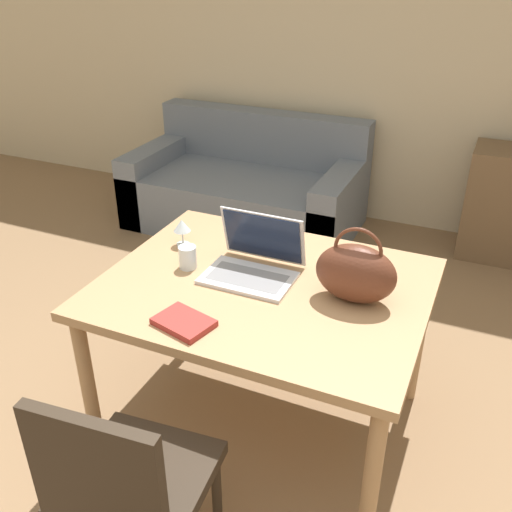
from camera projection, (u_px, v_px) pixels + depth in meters
wall_back at (415, 45)px, 3.98m from camera, size 10.00×0.06×2.70m
dining_table at (264, 301)px, 2.34m from camera, size 1.30×1.03×0.75m
chair at (126, 484)px, 1.75m from camera, size 0.48×0.48×0.88m
couch at (247, 190)px, 4.46m from camera, size 1.73×0.94×0.82m
laptop at (255, 258)px, 2.36m from camera, size 0.37×0.31×0.25m
drinking_glass at (188, 257)px, 2.40m from camera, size 0.08×0.08×0.10m
wine_glass at (182, 227)px, 2.56m from camera, size 0.08×0.08×0.13m
handbag at (356, 273)px, 2.14m from camera, size 0.31×0.18×0.31m
book at (184, 322)px, 2.05m from camera, size 0.23×0.19×0.02m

